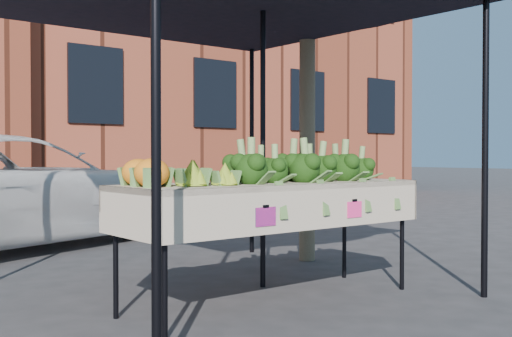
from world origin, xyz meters
name	(u,v)px	position (x,y,z in m)	size (l,w,h in m)	color
ground	(267,300)	(0.00, 0.00, 0.00)	(90.00, 90.00, 0.00)	#2A2A2C
table	(273,243)	(-0.02, -0.09, 0.45)	(2.40, 0.81, 0.90)	beige
canopy	(223,122)	(-0.07, 0.47, 1.37)	(3.16, 3.16, 2.74)	black
broccoli_heap	(298,162)	(0.26, -0.06, 1.05)	(1.40, 0.60, 0.30)	black
romanesco_cluster	(199,168)	(-0.68, -0.10, 1.01)	(0.46, 0.50, 0.23)	#A6B626
cauliflower_pair	(145,171)	(-1.05, -0.02, 1.00)	(0.26, 0.46, 0.21)	orange
vehicle	(5,45)	(-0.67, 4.05, 2.42)	(2.23, 1.34, 4.83)	white
street_tree	(307,33)	(1.49, 1.12, 2.38)	(2.41, 2.41, 4.76)	#1E4C14
building_right	(179,50)	(7.00, 12.50, 4.25)	(12.00, 8.00, 8.50)	brown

